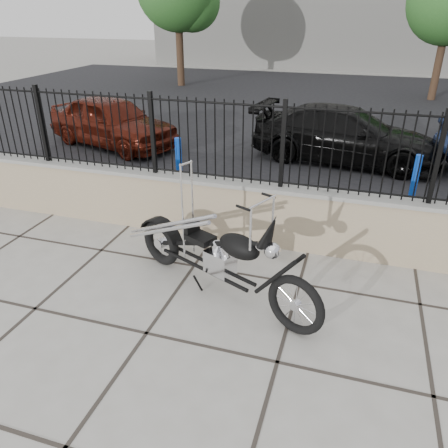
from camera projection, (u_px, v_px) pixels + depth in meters
ground_plane at (146, 333)px, 4.93m from camera, size 90.00×90.00×0.00m
parking_lot at (304, 110)px, 15.61m from camera, size 30.00×30.00×0.00m
retaining_wall at (216, 208)px, 6.85m from camera, size 14.00×0.36×0.96m
iron_fence at (215, 140)px, 6.37m from camera, size 14.00×0.08×1.20m
chopper_motorcycle at (217, 235)px, 5.28m from camera, size 2.75×1.58×1.67m
car_red at (112, 121)px, 11.34m from camera, size 4.07×2.66×1.29m
car_black at (345, 135)px, 10.19m from camera, size 4.53×2.31×1.26m
bollard_a at (179, 164)px, 8.61m from camera, size 0.15×0.15×1.05m
bollard_b at (414, 182)px, 7.79m from camera, size 0.15×0.15×1.01m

